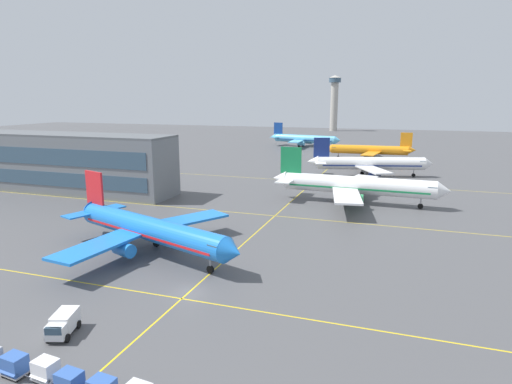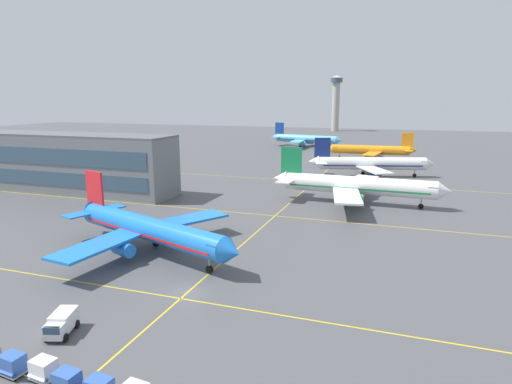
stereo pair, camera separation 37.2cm
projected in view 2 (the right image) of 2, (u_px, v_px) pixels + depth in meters
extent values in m
plane|color=#4C4C4F|center=(189.00, 291.00, 52.50)|extent=(600.00, 600.00, 0.00)
cylinder|color=blue|center=(150.00, 229.00, 64.64)|extent=(29.54, 13.20, 3.57)
cone|color=blue|center=(232.00, 252.00, 54.84)|extent=(3.45, 4.10, 3.49)
cone|color=blue|center=(88.00, 209.00, 74.54)|extent=(3.95, 4.18, 3.39)
cube|color=red|center=(94.00, 188.00, 72.21)|extent=(4.37, 1.79, 5.63)
cube|color=blue|center=(79.00, 214.00, 71.18)|extent=(4.43, 5.59, 0.23)
cube|color=blue|center=(109.00, 208.00, 75.51)|extent=(4.43, 5.59, 0.23)
cube|color=blue|center=(99.00, 245.00, 59.20)|extent=(6.58, 14.57, 0.38)
cube|color=blue|center=(185.00, 220.00, 71.46)|extent=(11.45, 14.57, 0.38)
cylinder|color=blue|center=(123.00, 249.00, 61.15)|extent=(3.66, 2.91, 1.97)
cylinder|color=blue|center=(176.00, 233.00, 68.65)|extent=(3.66, 2.91, 1.97)
cube|color=#385166|center=(219.00, 245.00, 56.03)|extent=(2.67, 3.65, 0.66)
cube|color=red|center=(150.00, 232.00, 64.74)|extent=(27.28, 12.45, 0.34)
cylinder|color=#99999E|center=(209.00, 262.00, 57.76)|extent=(0.26, 0.26, 1.55)
cylinder|color=black|center=(209.00, 269.00, 57.98)|extent=(1.11, 0.74, 1.03)
cylinder|color=#99999E|center=(129.00, 245.00, 64.38)|extent=(0.26, 0.26, 1.55)
cylinder|color=black|center=(130.00, 252.00, 64.60)|extent=(1.11, 0.74, 1.03)
cylinder|color=#99999E|center=(156.00, 237.00, 68.14)|extent=(0.26, 0.26, 1.55)
cylinder|color=black|center=(156.00, 243.00, 68.35)|extent=(1.11, 0.74, 1.03)
cylinder|color=white|center=(358.00, 185.00, 95.37)|extent=(32.63, 4.73, 3.86)
cone|color=white|center=(445.00, 191.00, 89.32)|extent=(2.74, 3.86, 3.79)
cone|color=white|center=(280.00, 178.00, 101.43)|extent=(3.35, 3.76, 3.67)
cube|color=#197F47|center=(291.00, 160.00, 99.60)|extent=(4.89, 0.50, 6.10)
cube|color=white|center=(285.00, 181.00, 97.90)|extent=(3.39, 5.37, 0.24)
cube|color=white|center=(293.00, 177.00, 103.49)|extent=(3.39, 5.37, 0.24)
cube|color=white|center=(347.00, 196.00, 87.94)|extent=(7.97, 15.96, 0.41)
cube|color=white|center=(358.00, 181.00, 103.75)|extent=(8.71, 16.07, 0.41)
cylinder|color=#2D9956|center=(355.00, 199.00, 90.87)|extent=(3.51, 2.23, 2.14)
cylinder|color=#2D9956|center=(362.00, 189.00, 100.54)|extent=(3.51, 2.23, 2.14)
cube|color=#385166|center=(433.00, 188.00, 90.01)|extent=(1.92, 3.60, 0.71)
cube|color=#197F47|center=(358.00, 187.00, 95.47)|extent=(30.03, 4.70, 0.37)
cylinder|color=#99999E|center=(421.00, 201.00, 91.35)|extent=(0.28, 0.28, 1.68)
cylinder|color=black|center=(421.00, 206.00, 91.59)|extent=(1.13, 0.49, 1.12)
cylinder|color=#99999E|center=(346.00, 198.00, 94.17)|extent=(0.28, 0.28, 1.68)
cylinder|color=black|center=(346.00, 203.00, 94.41)|extent=(1.13, 0.49, 1.12)
cylinder|color=#99999E|center=(350.00, 193.00, 99.01)|extent=(0.28, 0.28, 1.68)
cylinder|color=black|center=(350.00, 198.00, 99.25)|extent=(1.13, 0.49, 1.12)
cylinder|color=white|center=(372.00, 163.00, 128.63)|extent=(31.09, 12.10, 3.71)
cone|color=white|center=(430.00, 164.00, 127.70)|extent=(3.44, 4.19, 3.64)
cone|color=white|center=(313.00, 162.00, 129.49)|extent=(3.97, 4.25, 3.53)
cube|color=navy|center=(322.00, 148.00, 128.47)|extent=(4.61, 1.62, 5.86)
cube|color=white|center=(321.00, 163.00, 126.52)|extent=(4.39, 5.74, 0.23)
cube|color=white|center=(320.00, 160.00, 132.24)|extent=(4.39, 5.74, 0.23)
cube|color=white|center=(374.00, 170.00, 120.70)|extent=(11.33, 15.33, 0.39)
cube|color=white|center=(363.00, 161.00, 136.91)|extent=(6.05, 14.96, 0.39)
cylinder|color=navy|center=(376.00, 172.00, 124.05)|extent=(3.76, 2.88, 2.05)
cylinder|color=navy|center=(369.00, 167.00, 133.97)|extent=(3.76, 2.88, 2.05)
cube|color=#385166|center=(422.00, 162.00, 127.71)|extent=(2.62, 3.77, 0.68)
cube|color=navy|center=(372.00, 165.00, 128.73)|extent=(28.70, 11.45, 0.35)
cylinder|color=#99999E|center=(415.00, 172.00, 128.43)|extent=(0.27, 0.27, 1.61)
cylinder|color=black|center=(414.00, 175.00, 128.66)|extent=(1.15, 0.72, 1.07)
cylinder|color=#99999E|center=(366.00, 173.00, 126.76)|extent=(0.27, 0.27, 1.61)
cylinder|color=black|center=(366.00, 176.00, 126.99)|extent=(1.15, 0.72, 1.07)
cylinder|color=#99999E|center=(363.00, 170.00, 131.72)|extent=(0.27, 0.27, 1.61)
cylinder|color=black|center=(363.00, 173.00, 131.95)|extent=(1.15, 0.72, 1.07)
cylinder|color=orange|center=(370.00, 150.00, 165.71)|extent=(28.45, 5.08, 3.36)
cone|color=orange|center=(330.00, 149.00, 169.72)|extent=(2.50, 3.43, 3.29)
cone|color=orange|center=(413.00, 150.00, 161.56)|extent=(3.02, 3.36, 3.19)
cube|color=orange|center=(408.00, 140.00, 161.36)|extent=(4.26, 0.58, 5.31)
cube|color=orange|center=(408.00, 149.00, 164.54)|extent=(3.11, 4.76, 0.21)
cube|color=orange|center=(409.00, 151.00, 159.55)|extent=(3.11, 4.76, 0.21)
cube|color=orange|center=(373.00, 149.00, 172.67)|extent=(7.98, 14.01, 0.35)
cube|color=orange|center=(372.00, 154.00, 158.51)|extent=(6.51, 13.80, 0.35)
cylinder|color=#333338|center=(370.00, 153.00, 170.44)|extent=(3.11, 2.04, 1.86)
cylinder|color=#333338|center=(369.00, 156.00, 161.78)|extent=(3.11, 2.04, 1.86)
cube|color=#385166|center=(335.00, 148.00, 169.08)|extent=(1.78, 3.18, 0.62)
cube|color=orange|center=(370.00, 151.00, 165.80)|extent=(26.19, 4.98, 0.32)
cylinder|color=#99999E|center=(339.00, 154.00, 169.18)|extent=(0.25, 0.25, 1.46)
cylinder|color=black|center=(339.00, 157.00, 169.39)|extent=(1.00, 0.46, 0.97)
cylinder|color=#99999E|center=(375.00, 155.00, 167.87)|extent=(0.25, 0.25, 1.46)
cylinder|color=black|center=(375.00, 157.00, 168.08)|extent=(1.00, 0.46, 0.97)
cylinder|color=#99999E|center=(375.00, 156.00, 163.54)|extent=(0.25, 0.25, 1.46)
cylinder|color=black|center=(374.00, 159.00, 163.75)|extent=(1.00, 0.46, 0.97)
cylinder|color=#5BB7E5|center=(306.00, 139.00, 207.89)|extent=(30.58, 8.98, 3.61)
cone|color=#5BB7E5|center=(339.00, 140.00, 200.01)|extent=(3.06, 3.92, 3.54)
cone|color=#5BB7E5|center=(275.00, 137.00, 215.82)|extent=(3.61, 3.92, 3.43)
cube|color=navy|center=(280.00, 128.00, 213.77)|extent=(4.55, 1.15, 5.70)
cube|color=#5BB7E5|center=(276.00, 137.00, 212.43)|extent=(3.87, 5.41, 0.23)
cube|color=#5BB7E5|center=(281.00, 136.00, 217.29)|extent=(3.87, 5.41, 0.23)
cube|color=#5BB7E5|center=(297.00, 141.00, 201.58)|extent=(5.37, 14.40, 0.38)
cube|color=#5BB7E5|center=(311.00, 139.00, 215.35)|extent=(9.98, 15.07, 0.38)
cylinder|color=#5BB7E5|center=(302.00, 144.00, 203.96)|extent=(3.54, 2.54, 2.00)
cylinder|color=#5BB7E5|center=(310.00, 142.00, 212.39)|extent=(3.54, 2.54, 2.00)
cube|color=#385166|center=(335.00, 139.00, 200.95)|extent=(2.28, 3.58, 0.67)
cube|color=navy|center=(306.00, 140.00, 207.98)|extent=(28.19, 8.58, 0.34)
cylinder|color=#99999E|center=(331.00, 145.00, 202.46)|extent=(0.27, 0.27, 1.57)
cylinder|color=black|center=(331.00, 147.00, 202.68)|extent=(1.11, 0.61, 1.05)
cylinder|color=#99999E|center=(300.00, 144.00, 207.18)|extent=(0.27, 0.27, 1.57)
cylinder|color=black|center=(300.00, 146.00, 207.40)|extent=(1.11, 0.61, 1.05)
cylinder|color=#99999E|center=(304.00, 143.00, 211.39)|extent=(0.27, 0.27, 1.57)
cylinder|color=black|center=(304.00, 145.00, 211.62)|extent=(1.11, 0.61, 1.05)
cube|color=yellow|center=(180.00, 299.00, 50.65)|extent=(163.61, 0.20, 0.01)
cube|color=yellow|center=(275.00, 216.00, 86.24)|extent=(163.61, 0.20, 0.01)
cube|color=yellow|center=(314.00, 182.00, 121.83)|extent=(163.61, 0.20, 0.01)
cube|color=yellow|center=(275.00, 216.00, 86.24)|extent=(0.20, 127.11, 0.01)
cube|color=white|center=(64.00, 320.00, 43.32)|extent=(2.74, 3.44, 1.70)
cube|color=white|center=(55.00, 331.00, 41.45)|extent=(2.12, 1.80, 1.40)
cube|color=#385166|center=(52.00, 331.00, 40.89)|extent=(1.63, 0.84, 0.70)
cylinder|color=black|center=(46.00, 337.00, 41.66)|extent=(0.51, 0.85, 0.80)
cylinder|color=black|center=(66.00, 338.00, 41.63)|extent=(0.51, 0.85, 0.80)
cylinder|color=black|center=(58.00, 324.00, 44.20)|extent=(0.51, 0.85, 0.80)
cylinder|color=black|center=(77.00, 324.00, 44.17)|extent=(0.51, 0.85, 0.80)
cylinder|color=black|center=(2.00, 364.00, 37.93)|extent=(0.25, 0.12, 0.24)
cube|color=#99999E|center=(14.00, 371.00, 36.65)|extent=(2.24, 1.79, 0.12)
cube|color=#335BAD|center=(13.00, 363.00, 36.48)|extent=(2.03, 1.61, 1.50)
cube|color=#335BAD|center=(7.00, 372.00, 36.06)|extent=(1.94, 0.74, 0.57)
cylinder|color=#99999E|center=(25.00, 376.00, 36.10)|extent=(0.70, 0.15, 0.08)
cylinder|color=black|center=(14.00, 380.00, 35.79)|extent=(0.25, 0.12, 0.24)
cylinder|color=black|center=(27.00, 372.00, 36.90)|extent=(0.25, 0.12, 0.24)
cylinder|color=black|center=(0.00, 375.00, 36.48)|extent=(0.25, 0.12, 0.24)
cylinder|color=black|center=(14.00, 367.00, 37.58)|extent=(0.25, 0.12, 0.24)
cube|color=#99999E|center=(45.00, 377.00, 35.97)|extent=(2.24, 1.79, 0.12)
cube|color=silver|center=(44.00, 368.00, 35.79)|extent=(2.03, 1.61, 1.50)
cube|color=silver|center=(38.00, 378.00, 35.37)|extent=(1.94, 0.74, 0.57)
cylinder|color=#99999E|center=(56.00, 381.00, 35.42)|extent=(0.70, 0.15, 0.08)
cylinder|color=black|center=(58.00, 377.00, 36.21)|extent=(0.25, 0.12, 0.24)
cylinder|color=black|center=(31.00, 380.00, 35.80)|extent=(0.25, 0.12, 0.24)
cylinder|color=black|center=(44.00, 372.00, 36.90)|extent=(0.25, 0.12, 0.24)
cube|color=#335BAD|center=(67.00, 380.00, 34.22)|extent=(2.03, 1.61, 1.50)
cylinder|color=black|center=(67.00, 384.00, 35.33)|extent=(0.25, 0.12, 0.24)
cube|color=slate|center=(37.00, 162.00, 111.35)|extent=(76.18, 11.85, 13.90)
cube|color=#385166|center=(16.00, 155.00, 105.30)|extent=(73.14, 0.16, 3.89)
cube|color=#385166|center=(19.00, 176.00, 106.42)|extent=(73.14, 0.16, 3.33)
cube|color=#55595D|center=(34.00, 133.00, 109.84)|extent=(76.18, 11.85, 0.50)
cylinder|color=#ADA89E|center=(336.00, 107.00, 309.04)|extent=(5.20, 5.20, 33.74)
cylinder|color=#385166|center=(337.00, 80.00, 305.14)|extent=(8.40, 8.40, 3.20)
cone|color=#ADA89E|center=(337.00, 76.00, 304.61)|extent=(8.82, 8.82, 1.80)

